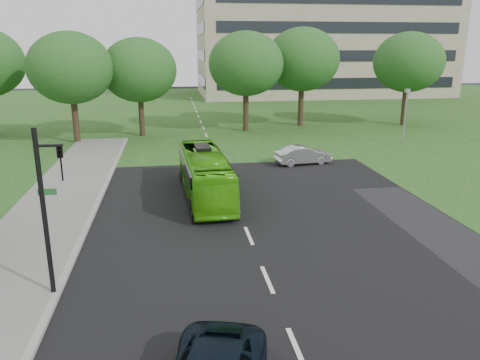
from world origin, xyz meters
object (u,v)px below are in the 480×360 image
at_px(office_building, 321,17).
at_px(tree_park_d, 302,60).
at_px(bus, 205,175).
at_px(camera_pole, 406,109).
at_px(tree_park_b, 139,70).
at_px(tree_park_e, 408,62).
at_px(traffic_light, 48,201).
at_px(tree_park_a, 71,68).
at_px(sedan, 303,155).
at_px(tree_park_c, 246,64).

xyz_separation_m(office_building, tree_park_d, (-11.92, -31.87, -5.89)).
distance_m(bus, camera_pole, 21.16).
relative_size(tree_park_b, tree_park_d, 0.89).
bearing_deg(tree_park_e, traffic_light, -131.93).
bearing_deg(tree_park_b, tree_park_d, 12.25).
distance_m(office_building, tree_park_e, 33.73).
bearing_deg(tree_park_a, traffic_light, -81.13).
bearing_deg(tree_park_b, traffic_light, -92.43).
height_order(tree_park_b, tree_park_e, tree_park_e).
bearing_deg(tree_park_a, tree_park_e, 8.36).
bearing_deg(bus, camera_pole, 31.30).
bearing_deg(tree_park_b, bus, -77.02).
distance_m(tree_park_e, sedan, 21.64).
bearing_deg(tree_park_d, sedan, -104.83).
distance_m(tree_park_b, tree_park_e, 26.58).
bearing_deg(office_building, tree_park_a, -131.17).
xyz_separation_m(tree_park_c, tree_park_e, (16.72, 1.08, 0.03)).
bearing_deg(sedan, tree_park_b, 34.05).
bearing_deg(sedan, tree_park_d, -23.75).
xyz_separation_m(tree_park_d, tree_park_e, (10.64, -1.26, -0.27)).
xyz_separation_m(tree_park_b, tree_park_d, (15.84, 3.44, 0.75)).
height_order(tree_park_a, bus, tree_park_a).
bearing_deg(tree_park_d, camera_pole, -60.33).
bearing_deg(office_building, tree_park_e, -92.21).
xyz_separation_m(tree_park_a, tree_park_b, (5.30, 2.49, -0.33)).
distance_m(tree_park_a, bus, 19.65).
height_order(tree_park_e, camera_pole, tree_park_e).
relative_size(tree_park_c, tree_park_e, 1.00).
height_order(office_building, traffic_light, office_building).
distance_m(tree_park_a, tree_park_c, 15.49).
relative_size(tree_park_d, traffic_light, 1.74).
relative_size(bus, sedan, 2.29).
height_order(tree_park_e, sedan, tree_park_e).
xyz_separation_m(tree_park_c, bus, (-5.41, -19.98, -5.07)).
xyz_separation_m(tree_park_a, tree_park_c, (15.07, 3.60, 0.12)).
bearing_deg(tree_park_a, tree_park_c, 13.42).
bearing_deg(tree_park_d, bus, -117.24).
distance_m(tree_park_b, sedan, 17.84).
relative_size(tree_park_d, camera_pole, 2.14).
xyz_separation_m(tree_park_c, traffic_light, (-10.98, -29.77, -3.03)).
xyz_separation_m(office_building, tree_park_a, (-33.07, -37.81, -6.31)).
bearing_deg(tree_park_a, sedan, -30.55).
relative_size(tree_park_c, traffic_light, 1.66).
bearing_deg(traffic_light, tree_park_a, 92.74).
xyz_separation_m(tree_park_e, sedan, (-14.86, -14.66, -5.70)).
xyz_separation_m(office_building, bus, (-23.41, -54.19, -11.26)).
relative_size(tree_park_c, sedan, 2.39).
xyz_separation_m(tree_park_d, bus, (-11.49, -22.32, -5.37)).
distance_m(tree_park_d, traffic_light, 36.51).
bearing_deg(tree_park_c, sedan, -82.19).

